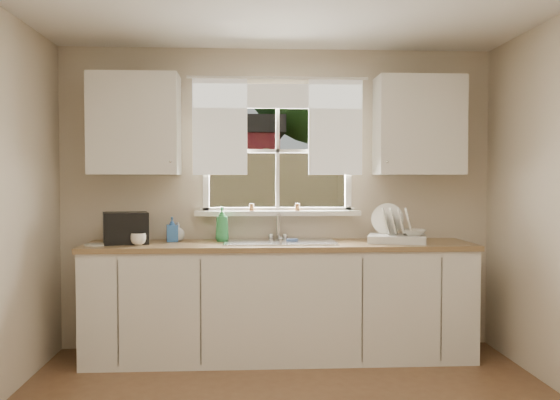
{
  "coord_description": "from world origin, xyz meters",
  "views": [
    {
      "loc": [
        -0.26,
        -2.97,
        1.41
      ],
      "look_at": [
        0.0,
        1.65,
        1.25
      ],
      "focal_mm": 38.0,
      "sensor_mm": 36.0,
      "label": 1
    }
  ],
  "objects": [
    {
      "name": "bowl",
      "position": [
        1.05,
        1.61,
        0.99
      ],
      "size": [
        0.23,
        0.23,
        0.05
      ],
      "primitive_type": "imported",
      "rotation": [
        0.0,
        0.0,
        -0.22
      ],
      "color": "silver",
      "rests_on": "dish_rack"
    },
    {
      "name": "dish_rack",
      "position": [
        0.93,
        1.66,
        0.98
      ],
      "size": [
        0.52,
        0.44,
        0.31
      ],
      "color": "silver",
      "rests_on": "countertop"
    },
    {
      "name": "window",
      "position": [
        0.0,
        2.0,
        1.49
      ],
      "size": [
        1.38,
        0.16,
        1.06
      ],
      "color": "white",
      "rests_on": "room_walls"
    },
    {
      "name": "black_appliance",
      "position": [
        -1.21,
        1.7,
        1.03
      ],
      "size": [
        0.4,
        0.37,
        0.25
      ],
      "primitive_type": "cube",
      "rotation": [
        0.0,
        0.0,
        0.26
      ],
      "color": "black",
      "rests_on": "countertop"
    },
    {
      "name": "sill_jars",
      "position": [
        -0.03,
        1.94,
        1.18
      ],
      "size": [
        0.42,
        0.04,
        0.06
      ],
      "color": "brown",
      "rests_on": "window"
    },
    {
      "name": "room_walls",
      "position": [
        0.0,
        -0.07,
        1.24
      ],
      "size": [
        3.62,
        4.02,
        2.5
      ],
      "color": "beige",
      "rests_on": "ground"
    },
    {
      "name": "wall_outlet",
      "position": [
        0.88,
        1.99,
        1.08
      ],
      "size": [
        0.08,
        0.01,
        0.12
      ],
      "primitive_type": "cube",
      "color": "beige",
      "rests_on": "room_walls"
    },
    {
      "name": "soap_bottle_b",
      "position": [
        -0.86,
        1.83,
        1.01
      ],
      "size": [
        0.11,
        0.11,
        0.2
      ],
      "primitive_type": "imported",
      "rotation": [
        0.0,
        0.0,
        0.19
      ],
      "color": "#3169BA",
      "rests_on": "countertop"
    },
    {
      "name": "saucer",
      "position": [
        -1.4,
        1.58,
        0.92
      ],
      "size": [
        0.18,
        0.18,
        0.01
      ],
      "primitive_type": "cylinder",
      "color": "silver",
      "rests_on": "countertop"
    },
    {
      "name": "sink",
      "position": [
        0.0,
        1.71,
        0.84
      ],
      "size": [
        0.88,
        0.52,
        0.4
      ],
      "color": "#B7B7BC",
      "rests_on": "countertop"
    },
    {
      "name": "curtains",
      "position": [
        0.0,
        1.95,
        1.93
      ],
      "size": [
        1.5,
        0.03,
        0.81
      ],
      "color": "white",
      "rests_on": "room_walls"
    },
    {
      "name": "upper_cabinet_right",
      "position": [
        1.15,
        1.82,
        1.85
      ],
      "size": [
        0.7,
        0.33,
        0.8
      ],
      "primitive_type": "cube",
      "color": "silver",
      "rests_on": "room_walls"
    },
    {
      "name": "backyard",
      "position": [
        0.58,
        8.42,
        3.46
      ],
      "size": [
        20.0,
        10.0,
        6.13
      ],
      "color": "#335421",
      "rests_on": "ground"
    },
    {
      "name": "soap_bottle_c",
      "position": [
        -0.82,
        1.87,
        0.99
      ],
      "size": [
        0.15,
        0.15,
        0.15
      ],
      "primitive_type": "imported",
      "rotation": [
        0.0,
        0.0,
        0.29
      ],
      "color": "beige",
      "rests_on": "countertop"
    },
    {
      "name": "upper_cabinet_left",
      "position": [
        -1.15,
        1.82,
        1.85
      ],
      "size": [
        0.7,
        0.33,
        0.8
      ],
      "primitive_type": "cube",
      "color": "silver",
      "rests_on": "room_walls"
    },
    {
      "name": "soap_bottle_a",
      "position": [
        -0.46,
        1.82,
        1.05
      ],
      "size": [
        0.14,
        0.14,
        0.28
      ],
      "primitive_type": "imported",
      "rotation": [
        0.0,
        0.0,
        0.34
      ],
      "color": "green",
      "rests_on": "countertop"
    },
    {
      "name": "cup",
      "position": [
        -1.09,
        1.58,
        0.96
      ],
      "size": [
        0.14,
        0.14,
        0.09
      ],
      "primitive_type": "imported",
      "rotation": [
        0.0,
        0.0,
        0.23
      ],
      "color": "white",
      "rests_on": "countertop"
    },
    {
      "name": "countertop",
      "position": [
        0.0,
        1.68,
        0.89
      ],
      "size": [
        3.04,
        0.65,
        0.04
      ],
      "primitive_type": "cube",
      "color": "olive",
      "rests_on": "base_cabinets"
    },
    {
      "name": "base_cabinets",
      "position": [
        0.0,
        1.68,
        0.43
      ],
      "size": [
        3.0,
        0.62,
        0.87
      ],
      "primitive_type": "cube",
      "color": "silver",
      "rests_on": "ground"
    }
  ]
}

